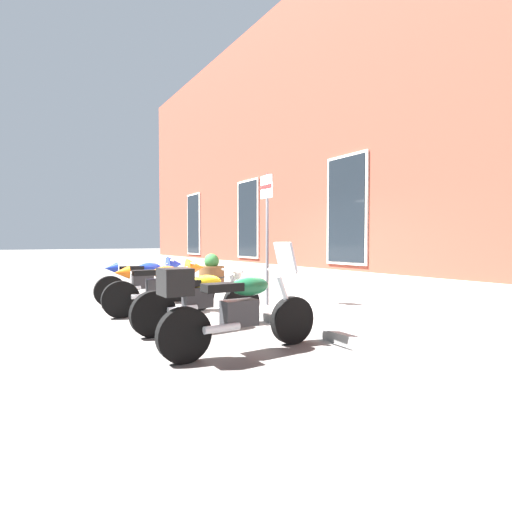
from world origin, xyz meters
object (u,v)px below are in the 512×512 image
motorcycle_orange_sport (165,284)px  motorcycle_yellow_naked (202,300)px  barrel_planter (212,274)px  parking_sign (267,221)px  motorcycle_blue_sport (149,278)px  motorcycle_green_touring (235,308)px

motorcycle_orange_sport → motorcycle_yellow_naked: bearing=0.1°
motorcycle_orange_sport → barrel_planter: 2.99m
parking_sign → motorcycle_orange_sport: bearing=-117.8°
motorcycle_blue_sport → barrel_planter: 2.13m
motorcycle_orange_sport → barrel_planter: size_ratio=2.34×
motorcycle_blue_sport → parking_sign: size_ratio=0.83×
motorcycle_orange_sport → parking_sign: (0.91, 1.72, 1.21)m
motorcycle_green_touring → barrel_planter: (-5.13, 2.27, -0.06)m
motorcycle_yellow_naked → motorcycle_green_touring: (1.37, -0.21, 0.10)m
motorcycle_blue_sport → motorcycle_green_touring: 4.31m
motorcycle_yellow_naked → parking_sign: size_ratio=0.86×
parking_sign → motorcycle_green_touring: bearing=-43.0°
motorcycle_blue_sport → motorcycle_yellow_naked: size_ratio=0.97×
barrel_planter → motorcycle_green_touring: bearing=-23.8°
motorcycle_blue_sport → motorcycle_orange_sport: bearing=-4.3°
motorcycle_yellow_naked → barrel_planter: bearing=151.3°
motorcycle_yellow_naked → barrel_planter: size_ratio=2.38×
motorcycle_orange_sport → motorcycle_green_touring: motorcycle_green_touring is taller
barrel_planter → motorcycle_blue_sport: bearing=-67.0°
motorcycle_orange_sport → barrel_planter: (-2.17, 2.06, -0.06)m
motorcycle_yellow_naked → motorcycle_green_touring: size_ratio=1.00×
motorcycle_yellow_naked → barrel_planter: (-3.76, 2.06, 0.03)m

